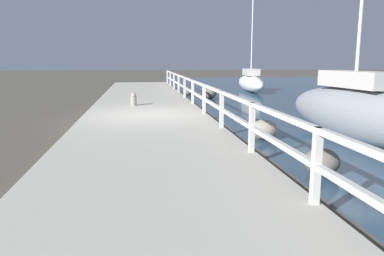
# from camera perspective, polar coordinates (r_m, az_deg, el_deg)

# --- Properties ---
(ground_plane) EXTENTS (120.00, 120.00, 0.00)m
(ground_plane) POSITION_cam_1_polar(r_m,az_deg,el_deg) (12.49, -7.01, 1.03)
(ground_plane) COLOR #4C473D
(dock_walkway) EXTENTS (4.09, 36.00, 0.22)m
(dock_walkway) POSITION_cam_1_polar(r_m,az_deg,el_deg) (12.47, -7.02, 1.53)
(dock_walkway) COLOR #B2AD9E
(dock_walkway) RESTS_ON ground
(railing) EXTENTS (0.10, 32.50, 0.98)m
(railing) POSITION_cam_1_polar(r_m,az_deg,el_deg) (12.56, 1.85, 5.26)
(railing) COLOR beige
(railing) RESTS_ON dock_walkway
(boulder_far_strip) EXTENTS (0.40, 0.36, 0.30)m
(boulder_far_strip) POSITION_cam_1_polar(r_m,az_deg,el_deg) (21.68, -0.60, 5.47)
(boulder_far_strip) COLOR #666056
(boulder_far_strip) RESTS_ON ground
(boulder_mid_strip) EXTENTS (0.73, 0.65, 0.54)m
(boulder_mid_strip) POSITION_cam_1_polar(r_m,az_deg,el_deg) (19.58, 2.72, 5.29)
(boulder_mid_strip) COLOR #666056
(boulder_mid_strip) RESTS_ON ground
(boulder_water_edge) EXTENTS (0.69, 0.62, 0.52)m
(boulder_water_edge) POSITION_cam_1_polar(r_m,az_deg,el_deg) (9.70, 10.95, -0.24)
(boulder_water_edge) COLOR gray
(boulder_water_edge) RESTS_ON ground
(boulder_upstream) EXTENTS (0.64, 0.57, 0.48)m
(boulder_upstream) POSITION_cam_1_polar(r_m,az_deg,el_deg) (7.02, 19.16, -4.87)
(boulder_upstream) COLOR #666056
(boulder_upstream) RESTS_ON ground
(mooring_bollard) EXTENTS (0.24, 0.24, 0.51)m
(mooring_bollard) POSITION_cam_1_polar(r_m,az_deg,el_deg) (14.98, -8.90, 4.37)
(mooring_bollard) COLOR gray
(mooring_bollard) RESTS_ON dock_walkway
(sailboat_gray) EXTENTS (1.63, 5.39, 6.70)m
(sailboat_gray) POSITION_cam_1_polar(r_m,az_deg,el_deg) (10.16, 23.38, 2.42)
(sailboat_gray) COLOR gray
(sailboat_gray) RESTS_ON water_surface
(sailboat_white) EXTENTS (1.59, 5.59, 6.59)m
(sailboat_white) POSITION_cam_1_polar(r_m,az_deg,el_deg) (24.17, 8.95, 6.91)
(sailboat_white) COLOR white
(sailboat_white) RESTS_ON water_surface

